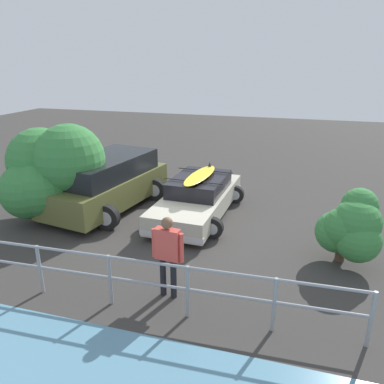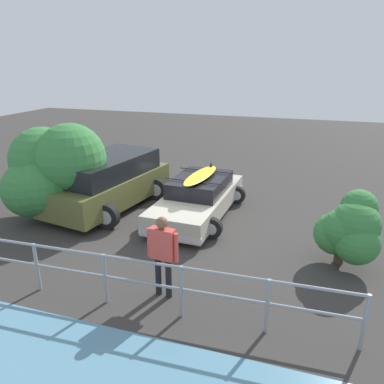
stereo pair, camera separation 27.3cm
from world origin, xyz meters
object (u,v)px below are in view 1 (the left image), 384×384
object	(u,v)px
bush_near_left	(351,228)
suv_car	(107,182)
sedan_car	(198,197)
bush_near_right	(49,172)
person_bystander	(168,250)

from	to	relation	value
bush_near_left	suv_car	bearing A→B (deg)	-12.52
sedan_car	suv_car	xyz separation A→B (m)	(2.92, 0.32, 0.32)
sedan_car	bush_near_right	bearing A→B (deg)	20.73
suv_car	bush_near_right	world-z (taller)	bush_near_right
sedan_car	bush_near_left	xyz separation A→B (m)	(-4.13, 1.89, 0.36)
suv_car	bush_near_left	bearing A→B (deg)	167.48
suv_car	person_bystander	distance (m)	5.27
bush_near_right	suv_car	bearing A→B (deg)	-132.98
person_bystander	bush_near_right	world-z (taller)	bush_near_right
person_bystander	bush_near_left	xyz separation A→B (m)	(-3.56, -2.38, -0.11)
person_bystander	sedan_car	bearing A→B (deg)	-82.40
sedan_car	person_bystander	bearing A→B (deg)	97.60
bush_near_left	bush_near_right	bearing A→B (deg)	-2.46
suv_car	person_bystander	world-z (taller)	person_bystander
suv_car	person_bystander	size ratio (longest dim) A/B	2.71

